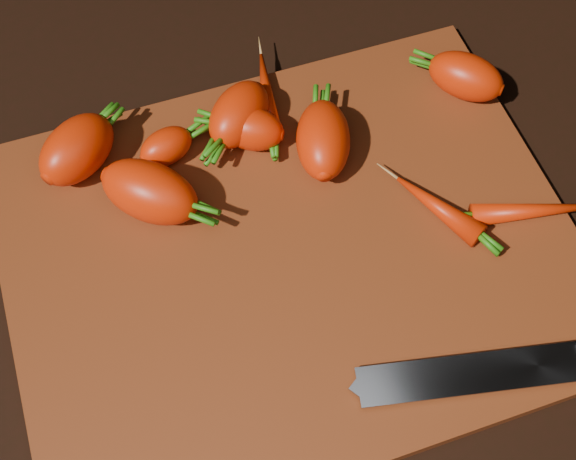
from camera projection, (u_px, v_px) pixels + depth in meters
name	position (u px, v px, depth m)	size (l,w,h in m)	color
ground	(292.00, 258.00, 0.73)	(2.00, 2.00, 0.01)	black
cutting_board	(292.00, 253.00, 0.72)	(0.50, 0.40, 0.01)	maroon
carrot_0	(77.00, 149.00, 0.73)	(0.08, 0.05, 0.05)	red
carrot_1	(252.00, 129.00, 0.75)	(0.06, 0.04, 0.04)	red
carrot_2	(150.00, 192.00, 0.71)	(0.09, 0.05, 0.05)	red
carrot_3	(323.00, 140.00, 0.74)	(0.09, 0.05, 0.05)	red
carrot_4	(239.00, 114.00, 0.76)	(0.08, 0.05, 0.05)	red
carrot_5	(166.00, 147.00, 0.75)	(0.05, 0.03, 0.03)	red
carrot_6	(466.00, 76.00, 0.78)	(0.08, 0.04, 0.04)	red
carrot_7	(267.00, 95.00, 0.78)	(0.10, 0.02, 0.02)	red
carrot_8	(538.00, 210.00, 0.72)	(0.12, 0.02, 0.02)	red
carrot_9	(438.00, 207.00, 0.72)	(0.09, 0.02, 0.02)	red
knife	(494.00, 371.00, 0.65)	(0.30, 0.09, 0.02)	gray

